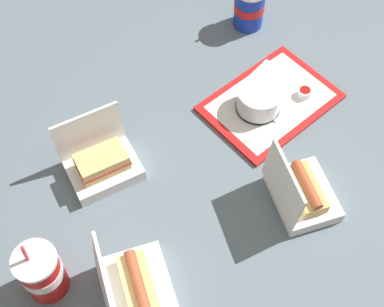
% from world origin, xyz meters
% --- Properties ---
extents(ground_plane, '(3.20, 3.20, 0.00)m').
position_xyz_m(ground_plane, '(0.00, 0.00, 0.00)').
color(ground_plane, slate).
extents(food_tray, '(0.39, 0.29, 0.01)m').
position_xyz_m(food_tray, '(-0.26, -0.04, 0.01)').
color(food_tray, red).
rests_on(food_tray, ground_plane).
extents(cake_container, '(0.13, 0.13, 0.07)m').
position_xyz_m(cake_container, '(-0.22, -0.04, 0.05)').
color(cake_container, black).
rests_on(cake_container, food_tray).
extents(ketchup_cup, '(0.04, 0.04, 0.02)m').
position_xyz_m(ketchup_cup, '(-0.35, -0.00, 0.03)').
color(ketchup_cup, white).
rests_on(ketchup_cup, food_tray).
extents(napkin_stack, '(0.12, 0.12, 0.00)m').
position_xyz_m(napkin_stack, '(-0.32, -0.11, 0.02)').
color(napkin_stack, white).
rests_on(napkin_stack, food_tray).
extents(plastic_fork, '(0.11, 0.02, 0.00)m').
position_xyz_m(plastic_fork, '(-0.28, 0.03, 0.02)').
color(plastic_fork, white).
rests_on(plastic_fork, food_tray).
extents(clamshell_hotdog_center, '(0.21, 0.23, 0.19)m').
position_xyz_m(clamshell_hotdog_center, '(0.36, 0.20, 0.04)').
color(clamshell_hotdog_center, white).
rests_on(clamshell_hotdog_center, ground_plane).
extents(clamshell_sandwich_left, '(0.20, 0.18, 0.17)m').
position_xyz_m(clamshell_sandwich_left, '(0.25, -0.13, 0.04)').
color(clamshell_sandwich_left, white).
rests_on(clamshell_sandwich_left, ground_plane).
extents(clamshell_hotdog_back, '(0.20, 0.22, 0.18)m').
position_xyz_m(clamshell_hotdog_back, '(-0.11, 0.24, 0.04)').
color(clamshell_hotdog_back, white).
rests_on(clamshell_hotdog_back, ground_plane).
extents(soda_cup_corner, '(0.10, 0.10, 0.20)m').
position_xyz_m(soda_cup_corner, '(-0.42, -0.34, 0.07)').
color(soda_cup_corner, '#1938B7').
rests_on(soda_cup_corner, ground_plane).
extents(soda_cup_front, '(0.10, 0.10, 0.22)m').
position_xyz_m(soda_cup_front, '(0.52, 0.06, 0.08)').
color(soda_cup_front, red).
rests_on(soda_cup_front, ground_plane).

